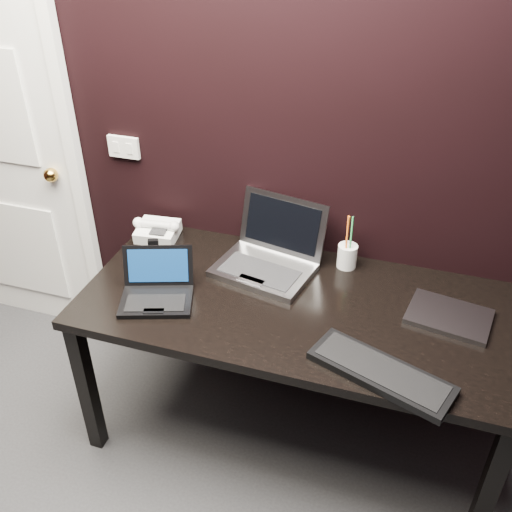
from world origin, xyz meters
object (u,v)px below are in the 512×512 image
(desk_phone, at_px, (158,230))
(mobile_phone, at_px, (154,252))
(silver_laptop, at_px, (269,257))
(desk, at_px, (295,317))
(pen_cup, at_px, (347,255))
(closed_laptop, at_px, (449,316))
(ext_keyboard, at_px, (381,372))
(netbook, at_px, (157,291))

(desk_phone, height_order, mobile_phone, desk_phone)
(desk_phone, bearing_deg, silver_laptop, -7.30)
(desk, bearing_deg, mobile_phone, 170.71)
(pen_cup, bearing_deg, closed_laptop, -27.66)
(ext_keyboard, bearing_deg, pen_cup, 110.47)
(netbook, height_order, silver_laptop, silver_laptop)
(desk, distance_m, desk_phone, 0.79)
(silver_laptop, bearing_deg, pen_cup, 19.16)
(desk, relative_size, netbook, 4.94)
(desk_phone, bearing_deg, pen_cup, 2.54)
(closed_laptop, height_order, desk_phone, desk_phone)
(desk, distance_m, silver_laptop, 0.29)
(ext_keyboard, bearing_deg, mobile_phone, 158.55)
(netbook, distance_m, pen_cup, 0.81)
(silver_laptop, bearing_deg, desk_phone, 172.70)
(closed_laptop, xyz_separation_m, pen_cup, (-0.44, 0.23, 0.05))
(mobile_phone, height_order, pen_cup, pen_cup)
(desk, height_order, pen_cup, pen_cup)
(pen_cup, bearing_deg, mobile_phone, -166.19)
(netbook, xyz_separation_m, closed_laptop, (1.11, 0.22, -0.03))
(desk_phone, relative_size, pen_cup, 0.92)
(mobile_phone, distance_m, pen_cup, 0.84)
(netbook, height_order, closed_laptop, netbook)
(netbook, bearing_deg, silver_laptop, 43.69)
(silver_laptop, height_order, closed_laptop, silver_laptop)
(closed_laptop, relative_size, desk_phone, 1.47)
(desk, xyz_separation_m, mobile_phone, (-0.67, 0.11, 0.11))
(closed_laptop, distance_m, pen_cup, 0.49)
(netbook, bearing_deg, desk, 15.20)
(netbook, relative_size, desk_phone, 1.51)
(closed_laptop, xyz_separation_m, desk_phone, (-1.31, 0.19, 0.03))
(mobile_phone, bearing_deg, closed_laptop, -1.30)
(closed_laptop, relative_size, mobile_phone, 3.53)
(netbook, bearing_deg, pen_cup, 33.83)
(ext_keyboard, xyz_separation_m, closed_laptop, (0.21, 0.38, -0.00))
(netbook, distance_m, silver_laptop, 0.50)
(desk, bearing_deg, desk_phone, 159.66)
(desk, relative_size, desk_phone, 7.47)
(ext_keyboard, bearing_deg, netbook, 170.22)
(desk, bearing_deg, pen_cup, 64.72)
(desk_phone, bearing_deg, netbook, -64.35)
(desk, bearing_deg, silver_laptop, 130.73)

